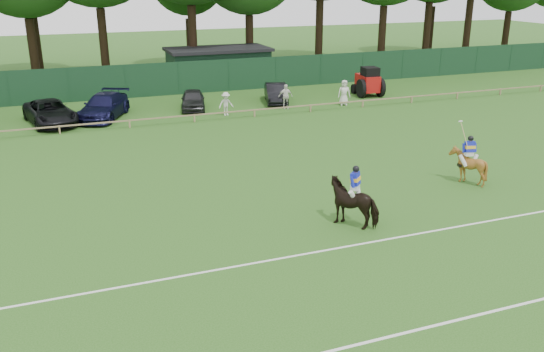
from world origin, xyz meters
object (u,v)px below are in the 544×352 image
spectator_mid (285,96)px  spectator_right (344,93)px  sedan_navy (104,106)px  estate_black (276,93)px  horse_chestnut (468,166)px  tractor (368,82)px  spectator_left (226,104)px  utility_shed (218,66)px  hatch_grey (193,100)px  suv_black (50,112)px  horse_dark (354,202)px

spectator_mid → spectator_right: 4.31m
sedan_navy → spectator_mid: bearing=17.4°
spectator_right → estate_black: bearing=167.0°
horse_chestnut → tractor: 19.39m
spectator_left → tractor: 12.16m
spectator_left → utility_shed: utility_shed is taller
estate_black → spectator_right: size_ratio=2.31×
estate_black → utility_shed: utility_shed is taller
estate_black → spectator_mid: size_ratio=2.44×
utility_shed → sedan_navy: bearing=-138.7°
hatch_grey → spectator_right: 10.59m
horse_chestnut → hatch_grey: horse_chestnut is taller
suv_black → spectator_mid: spectator_mid is taller
suv_black → spectator_mid: size_ratio=3.11×
estate_black → tractor: 7.43m
suv_black → spectator_right: 19.56m
spectator_right → utility_shed: 12.52m
horse_chestnut → utility_shed: utility_shed is taller
spectator_mid → spectator_right: spectator_right is taller
spectator_left → tractor: bearing=8.7°
hatch_grey → spectator_mid: size_ratio=2.31×
suv_black → spectator_left: bearing=-21.2°
estate_black → sedan_navy: bearing=-161.5°
suv_black → sedan_navy: 3.28m
horse_chestnut → tractor: tractor is taller
sedan_navy → spectator_right: bearing=17.8°
horse_chestnut → sedan_navy: bearing=-37.5°
suv_black → spectator_left: (10.80, -1.67, 0.04)m
estate_black → hatch_grey: bearing=-164.3°
horse_chestnut → utility_shed: (-3.69, 27.19, 0.74)m
hatch_grey → spectator_mid: 6.36m
horse_dark → hatch_grey: 21.01m
spectator_mid → horse_dark: bearing=-96.1°
sedan_navy → hatch_grey: 5.99m
spectator_right → utility_shed: size_ratio=0.21×
sedan_navy → suv_black: bearing=-148.7°
spectator_left → spectator_right: 8.69m
horse_chestnut → spectator_left: 17.42m
spectator_left → spectator_mid: bearing=3.8°
sedan_navy → estate_black: size_ratio=1.29×
suv_black → sedan_navy: bearing=-6.0°
estate_black → tractor: (7.42, -0.24, 0.37)m
spectator_mid → utility_shed: bearing=108.2°
suv_black → hatch_grey: suv_black is taller
hatch_grey → utility_shed: (4.20, 8.37, 0.87)m
horse_dark → tractor: 24.17m
spectator_mid → tractor: 7.76m
horse_dark → tractor: size_ratio=0.73×
estate_black → spectator_left: spectator_left is taller
sedan_navy → spectator_left: size_ratio=3.47×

